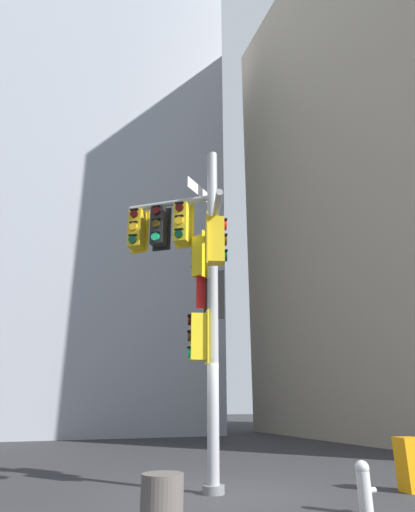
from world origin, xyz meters
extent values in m
plane|color=#2D2D30|center=(0.00, 0.00, 0.00)|extent=(120.00, 120.00, 0.00)
cube|color=#9399A3|center=(-2.28, 23.23, 19.82)|extent=(17.39, 17.39, 39.63)
cylinder|color=#9EA0A3|center=(0.00, 0.00, 3.84)|extent=(0.25, 0.25, 7.69)
cylinder|color=slate|center=(0.00, 0.00, 0.08)|extent=(0.44, 0.44, 0.16)
cylinder|color=#9EA0A3|center=(-0.88, 0.69, 6.47)|extent=(1.85, 1.48, 0.14)
cylinder|color=#9EA0A3|center=(-0.31, -1.01, 5.52)|extent=(0.75, 2.05, 0.14)
cube|color=yellow|center=(-0.50, 0.63, 5.87)|extent=(0.40, 0.32, 1.14)
cube|color=yellow|center=(-0.62, 0.48, 5.87)|extent=(0.48, 0.48, 1.00)
cylinder|color=#360605|center=(-0.74, 0.32, 6.22)|extent=(0.19, 0.17, 0.20)
cube|color=black|center=(-0.74, 0.32, 6.34)|extent=(0.22, 0.19, 0.02)
cylinder|color=yellow|center=(-0.74, 0.32, 5.87)|extent=(0.19, 0.17, 0.20)
cube|color=black|center=(-0.74, 0.32, 5.99)|extent=(0.22, 0.19, 0.02)
cylinder|color=#06311C|center=(-0.74, 0.32, 5.52)|extent=(0.19, 0.17, 0.20)
cube|color=black|center=(-0.74, 0.32, 5.64)|extent=(0.22, 0.19, 0.02)
cube|color=black|center=(-0.98, 1.01, 5.87)|extent=(0.40, 0.32, 1.14)
cube|color=black|center=(-1.10, 0.86, 5.87)|extent=(0.48, 0.48, 1.00)
cylinder|color=#360605|center=(-1.22, 0.70, 6.22)|extent=(0.19, 0.17, 0.20)
cube|color=black|center=(-1.23, 0.70, 6.34)|extent=(0.22, 0.19, 0.02)
cylinder|color=#3C2C06|center=(-1.22, 0.70, 5.87)|extent=(0.19, 0.17, 0.20)
cube|color=black|center=(-1.23, 0.70, 5.99)|extent=(0.22, 0.19, 0.02)
cylinder|color=#19C672|center=(-1.22, 0.70, 5.52)|extent=(0.19, 0.17, 0.20)
cube|color=black|center=(-1.23, 0.70, 5.64)|extent=(0.22, 0.19, 0.02)
cube|color=gold|center=(-1.47, 1.39, 5.87)|extent=(0.40, 0.32, 1.14)
cube|color=gold|center=(-1.59, 1.24, 5.87)|extent=(0.48, 0.48, 1.00)
cylinder|color=#360605|center=(-1.71, 1.08, 6.22)|extent=(0.19, 0.17, 0.20)
cube|color=black|center=(-1.71, 1.08, 6.34)|extent=(0.22, 0.19, 0.02)
cylinder|color=yellow|center=(-1.71, 1.08, 5.87)|extent=(0.19, 0.17, 0.20)
cube|color=black|center=(-1.71, 1.08, 5.99)|extent=(0.22, 0.19, 0.02)
cylinder|color=#06311C|center=(-1.71, 1.08, 5.52)|extent=(0.19, 0.17, 0.20)
cube|color=black|center=(-1.71, 1.08, 5.64)|extent=(0.22, 0.19, 0.02)
cube|color=gold|center=(-0.49, -0.95, 4.92)|extent=(0.17, 0.47, 1.14)
cube|color=gold|center=(-0.31, -1.01, 4.92)|extent=(0.43, 0.43, 1.00)
cylinder|color=red|center=(-0.12, -1.06, 5.27)|extent=(0.12, 0.21, 0.20)
cube|color=black|center=(-0.11, -1.07, 5.39)|extent=(0.13, 0.23, 0.02)
cylinder|color=#3C2C06|center=(-0.12, -1.06, 4.92)|extent=(0.12, 0.21, 0.20)
cube|color=black|center=(-0.11, -1.07, 5.04)|extent=(0.13, 0.23, 0.02)
cylinder|color=#06311C|center=(-0.12, -1.06, 4.57)|extent=(0.12, 0.21, 0.20)
cube|color=black|center=(-0.11, -1.07, 4.69)|extent=(0.13, 0.23, 0.02)
cube|color=black|center=(0.08, 0.11, 4.05)|extent=(0.41, 0.30, 1.14)
cube|color=black|center=(0.18, 0.27, 4.05)|extent=(0.47, 0.47, 1.00)
cylinder|color=#360605|center=(0.30, 0.43, 4.40)|extent=(0.20, 0.16, 0.20)
cube|color=black|center=(0.30, 0.44, 4.52)|extent=(0.22, 0.18, 0.02)
cylinder|color=#3C2C06|center=(0.30, 0.43, 4.05)|extent=(0.20, 0.16, 0.20)
cube|color=black|center=(0.30, 0.44, 4.17)|extent=(0.22, 0.18, 0.02)
cylinder|color=#19C672|center=(0.30, 0.43, 3.70)|extent=(0.20, 0.16, 0.20)
cube|color=black|center=(0.30, 0.44, 3.82)|extent=(0.22, 0.18, 0.02)
cube|color=yellow|center=(-0.07, 0.11, 5.00)|extent=(0.43, 0.27, 1.14)
cube|color=yellow|center=(-0.17, 0.28, 5.00)|extent=(0.47, 0.47, 1.00)
cylinder|color=#360605|center=(-0.27, 0.45, 5.35)|extent=(0.20, 0.15, 0.20)
cube|color=black|center=(-0.27, 0.45, 5.47)|extent=(0.23, 0.18, 0.02)
cylinder|color=#3C2C06|center=(-0.27, 0.45, 5.00)|extent=(0.20, 0.15, 0.20)
cube|color=black|center=(-0.27, 0.45, 5.12)|extent=(0.23, 0.18, 0.02)
cylinder|color=#19C672|center=(-0.27, 0.45, 4.65)|extent=(0.20, 0.15, 0.20)
cube|color=black|center=(-0.27, 0.45, 4.77)|extent=(0.23, 0.18, 0.02)
cube|color=yellow|center=(-0.13, 0.03, 3.06)|extent=(0.14, 0.47, 1.14)
cube|color=yellow|center=(-0.31, 0.07, 3.06)|extent=(0.41, 0.41, 1.00)
cylinder|color=#360605|center=(-0.51, 0.12, 3.41)|extent=(0.10, 0.21, 0.20)
cube|color=black|center=(-0.52, 0.12, 3.53)|extent=(0.12, 0.23, 0.02)
cylinder|color=#3C2C06|center=(-0.51, 0.12, 3.06)|extent=(0.10, 0.21, 0.20)
cube|color=black|center=(-0.52, 0.12, 3.18)|extent=(0.12, 0.23, 0.02)
cylinder|color=#19C672|center=(-0.51, 0.12, 2.71)|extent=(0.10, 0.21, 0.20)
cube|color=black|center=(-0.52, 0.12, 2.83)|extent=(0.12, 0.23, 0.02)
cube|color=white|center=(-0.23, 0.26, 6.72)|extent=(0.91, 0.80, 0.28)
cube|color=#19479E|center=(-0.23, 0.26, 6.72)|extent=(0.88, 0.77, 0.24)
cube|color=red|center=(0.00, 0.22, 4.13)|extent=(0.64, 0.02, 0.80)
cube|color=white|center=(0.00, 0.22, 4.13)|extent=(0.60, 0.01, 0.76)
cube|color=black|center=(-0.10, 0.20, 3.12)|extent=(0.54, 0.29, 0.72)
cube|color=white|center=(-0.10, 0.20, 3.12)|extent=(0.50, 0.27, 0.68)
cylinder|color=silver|center=(1.71, -2.38, 0.31)|extent=(0.22, 0.22, 0.62)
sphere|color=silver|center=(1.71, -2.38, 0.68)|extent=(0.23, 0.23, 0.23)
cylinder|color=silver|center=(1.87, -2.38, 0.34)|extent=(0.10, 0.09, 0.09)
cube|color=orange|center=(3.83, -1.22, 0.51)|extent=(0.44, 0.36, 1.02)
cylinder|color=#59514C|center=(-1.83, -2.95, 0.42)|extent=(0.54, 0.54, 0.84)
camera|label=1|loc=(-3.39, -8.81, 1.68)|focal=29.98mm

